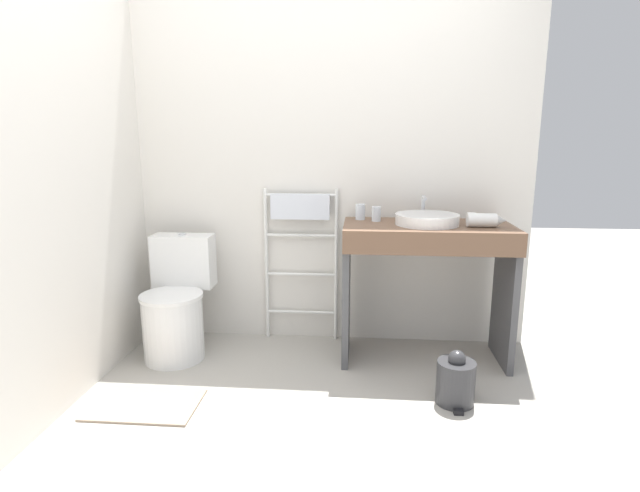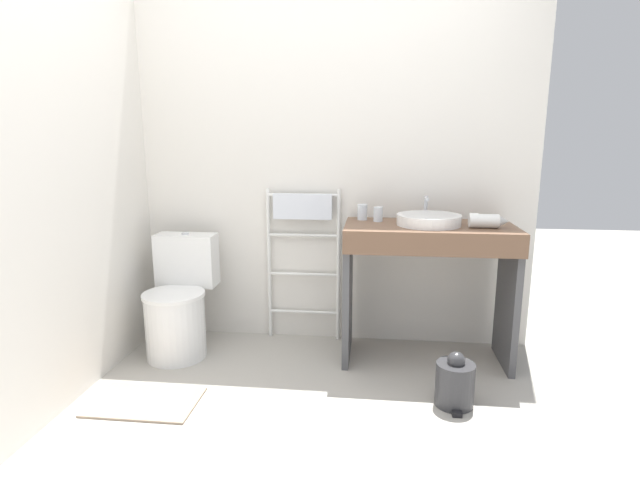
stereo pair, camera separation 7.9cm
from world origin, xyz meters
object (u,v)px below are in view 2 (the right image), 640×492
(cup_near_edge, at_px, (378,214))
(cup_near_wall, at_px, (362,212))
(sink_basin, at_px, (429,219))
(towel_radiator, at_px, (303,232))
(hair_dryer, at_px, (486,221))
(toilet, at_px, (179,306))
(trash_bin, at_px, (455,383))

(cup_near_edge, bearing_deg, cup_near_wall, 150.39)
(sink_basin, bearing_deg, towel_radiator, 162.54)
(towel_radiator, relative_size, cup_near_wall, 10.57)
(cup_near_wall, bearing_deg, hair_dryer, -16.04)
(toilet, bearing_deg, towel_radiator, 22.60)
(sink_basin, height_order, hair_dryer, hair_dryer)
(hair_dryer, distance_m, trash_bin, 0.95)
(sink_basin, relative_size, cup_near_wall, 3.84)
(towel_radiator, height_order, trash_bin, towel_radiator)
(cup_near_wall, bearing_deg, toilet, -169.11)
(towel_radiator, bearing_deg, sink_basin, -17.46)
(towel_radiator, relative_size, sink_basin, 2.75)
(toilet, distance_m, towel_radiator, 0.94)
(towel_radiator, bearing_deg, cup_near_wall, -13.44)
(cup_near_edge, xyz_separation_m, trash_bin, (0.42, -0.64, -0.79))
(toilet, relative_size, towel_radiator, 0.73)
(sink_basin, bearing_deg, cup_near_wall, 158.72)
(towel_radiator, distance_m, hair_dryer, 1.17)
(towel_radiator, bearing_deg, hair_dryer, -15.12)
(toilet, relative_size, cup_near_edge, 8.29)
(toilet, height_order, hair_dryer, hair_dryer)
(trash_bin, bearing_deg, hair_dryer, 67.36)
(sink_basin, bearing_deg, hair_dryer, -9.09)
(sink_basin, bearing_deg, cup_near_edge, 161.73)
(trash_bin, bearing_deg, cup_near_edge, 123.02)
(toilet, distance_m, sink_basin, 1.67)
(cup_near_wall, relative_size, trash_bin, 0.34)
(hair_dryer, height_order, trash_bin, hair_dryer)
(towel_radiator, xyz_separation_m, hair_dryer, (1.12, -0.30, 0.15))
(toilet, height_order, cup_near_wall, cup_near_wall)
(cup_near_wall, distance_m, hair_dryer, 0.75)
(toilet, distance_m, hair_dryer, 1.98)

